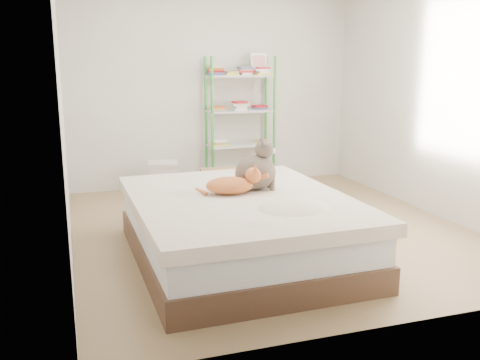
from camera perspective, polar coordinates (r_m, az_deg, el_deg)
name	(u,v)px	position (r m, az deg, el deg)	size (l,w,h in m)	color
room	(271,99)	(5.15, 3.36, 8.67)	(3.81, 4.21, 2.61)	#937B52
bed	(240,228)	(4.52, -0.03, -5.14)	(1.77, 2.20, 0.55)	#513929
orange_cat	(229,183)	(4.49, -1.13, -0.35)	(0.47, 0.25, 0.19)	orange
grey_cat	(256,165)	(4.63, 1.67, 1.63)	(0.32, 0.39, 0.44)	#6B5C4F
shelf_unit	(240,119)	(7.05, 0.05, 6.50)	(0.88, 0.36, 1.74)	green
cardboard_box	(226,186)	(6.30, -1.48, -0.69)	(0.59, 0.57, 0.45)	#AA774E
white_bin	(163,178)	(6.72, -8.17, 0.18)	(0.42, 0.38, 0.42)	silver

